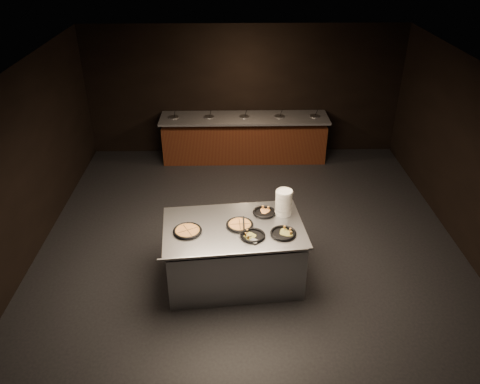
{
  "coord_description": "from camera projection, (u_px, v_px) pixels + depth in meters",
  "views": [
    {
      "loc": [
        -0.29,
        -6.13,
        4.74
      ],
      "look_at": [
        -0.16,
        0.3,
        1.0
      ],
      "focal_mm": 35.0,
      "sensor_mm": 36.0,
      "label": 1
    }
  ],
  "objects": [
    {
      "name": "pan_cheese_whole",
      "position": [
        240.0,
        225.0,
        6.68
      ],
      "size": [
        0.39,
        0.39,
        0.04
      ],
      "rotation": [
        0.0,
        0.0,
        0.04
      ],
      "color": "black",
      "rests_on": "serving_counter"
    },
    {
      "name": "pan_veggie_whole",
      "position": [
        187.0,
        231.0,
        6.54
      ],
      "size": [
        0.41,
        0.41,
        0.04
      ],
      "rotation": [
        0.0,
        0.0,
        0.48
      ],
      "color": "black",
      "rests_on": "serving_counter"
    },
    {
      "name": "serving_counter",
      "position": [
        234.0,
        255.0,
        6.92
      ],
      "size": [
        2.11,
        1.46,
        0.96
      ],
      "rotation": [
        0.0,
        0.0,
        0.1
      ],
      "color": "silver",
      "rests_on": "ground"
    },
    {
      "name": "pan_veggie_slices",
      "position": [
        283.0,
        233.0,
        6.5
      ],
      "size": [
        0.36,
        0.36,
        0.04
      ],
      "rotation": [
        0.0,
        0.0,
        -0.44
      ],
      "color": "black",
      "rests_on": "serving_counter"
    },
    {
      "name": "server_right",
      "position": [
        247.0,
        234.0,
        6.37
      ],
      "size": [
        0.29,
        0.25,
        0.17
      ],
      "rotation": [
        0.0,
        0.0,
        -0.65
      ],
      "color": "silver",
      "rests_on": "serving_counter"
    },
    {
      "name": "pan_cheese_slices_b",
      "position": [
        253.0,
        235.0,
        6.45
      ],
      "size": [
        0.35,
        0.35,
        0.04
      ],
      "rotation": [
        0.0,
        0.0,
        2.34
      ],
      "color": "black",
      "rests_on": "serving_counter"
    },
    {
      "name": "pan_cheese_slices_a",
      "position": [
        264.0,
        212.0,
        6.97
      ],
      "size": [
        0.34,
        0.34,
        0.04
      ],
      "rotation": [
        0.0,
        0.0,
        0.89
      ],
      "color": "black",
      "rests_on": "serving_counter"
    },
    {
      "name": "salad_bar",
      "position": [
        244.0,
        141.0,
        10.54
      ],
      "size": [
        3.7,
        0.83,
        1.18
      ],
      "color": "#5E3016",
      "rests_on": "ground"
    },
    {
      "name": "plate_stack",
      "position": [
        284.0,
        203.0,
        6.86
      ],
      "size": [
        0.24,
        0.24,
        0.39
      ],
      "primitive_type": "cylinder",
      "color": "white",
      "rests_on": "serving_counter"
    },
    {
      "name": "room",
      "position": [
        251.0,
        176.0,
        6.96
      ],
      "size": [
        7.02,
        8.02,
        2.92
      ],
      "color": "black",
      "rests_on": "ground"
    },
    {
      "name": "server_left",
      "position": [
        244.0,
        224.0,
        6.59
      ],
      "size": [
        0.1,
        0.35,
        0.16
      ],
      "rotation": [
        0.0,
        0.0,
        1.59
      ],
      "color": "silver",
      "rests_on": "serving_counter"
    }
  ]
}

